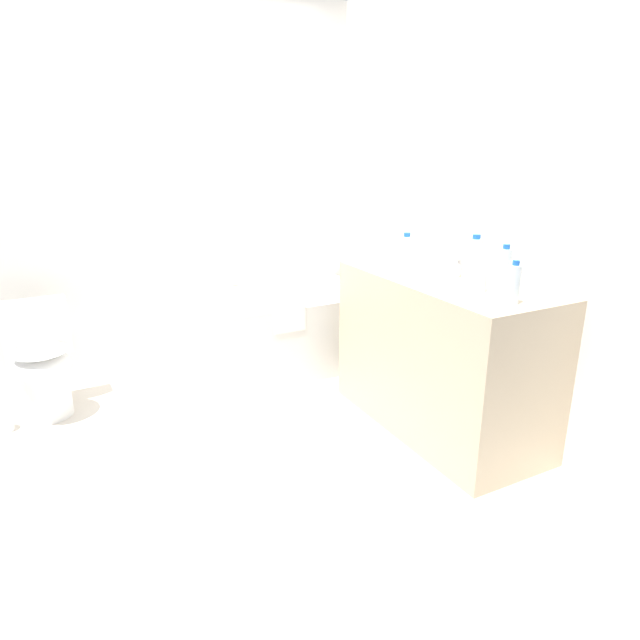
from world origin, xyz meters
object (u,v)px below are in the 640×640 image
(sink_faucet, at_px, (458,265))
(water_bottle_1, at_px, (514,284))
(bathtub, at_px, (257,332))
(toilet, at_px, (42,363))
(sink_basin, at_px, (434,270))
(water_bottle_3, at_px, (406,252))
(drinking_glass_0, at_px, (395,259))
(drinking_glass_1, at_px, (479,283))
(water_bottle_0, at_px, (474,262))
(toilet_paper_roll, at_px, (2,423))
(water_bottle_2, at_px, (504,271))

(sink_faucet, distance_m, water_bottle_1, 0.66)
(bathtub, relative_size, toilet, 2.39)
(water_bottle_1, bearing_deg, bathtub, 108.05)
(sink_basin, distance_m, water_bottle_1, 0.62)
(sink_faucet, relative_size, water_bottle_3, 0.74)
(drinking_glass_0, bearing_deg, drinking_glass_1, -87.81)
(toilet, height_order, drinking_glass_0, drinking_glass_0)
(bathtub, distance_m, water_bottle_3, 1.29)
(water_bottle_0, xyz_separation_m, drinking_glass_1, (-0.05, -0.09, -0.08))
(bathtub, height_order, sink_basin, bathtub)
(bathtub, xyz_separation_m, drinking_glass_1, (0.59, -1.51, 0.63))
(water_bottle_3, bearing_deg, sink_faucet, -41.28)
(water_bottle_1, relative_size, drinking_glass_0, 2.44)
(bathtub, xyz_separation_m, water_bottle_0, (0.64, -1.42, 0.71))
(drinking_glass_0, bearing_deg, bathtub, 123.76)
(water_bottle_1, height_order, drinking_glass_1, water_bottle_1)
(water_bottle_1, distance_m, drinking_glass_1, 0.24)
(drinking_glass_0, bearing_deg, toilet_paper_roll, 162.44)
(sink_faucet, relative_size, water_bottle_1, 0.77)
(water_bottle_2, bearing_deg, bathtub, 111.66)
(water_bottle_0, distance_m, drinking_glass_0, 0.59)
(toilet, height_order, water_bottle_1, water_bottle_1)
(drinking_glass_1, bearing_deg, toilet_paper_roll, 148.33)
(water_bottle_3, bearing_deg, water_bottle_2, -84.22)
(toilet, distance_m, water_bottle_2, 2.65)
(water_bottle_0, bearing_deg, sink_faucet, 61.83)
(sink_faucet, xyz_separation_m, water_bottle_0, (-0.15, -0.29, 0.09))
(water_bottle_1, bearing_deg, drinking_glass_0, 90.39)
(water_bottle_0, xyz_separation_m, water_bottle_1, (-0.07, -0.33, -0.03))
(water_bottle_3, height_order, drinking_glass_0, water_bottle_3)
(bathtub, bearing_deg, toilet_paper_roll, -174.56)
(water_bottle_1, relative_size, drinking_glass_1, 2.40)
(toilet, height_order, water_bottle_0, water_bottle_0)
(drinking_glass_0, distance_m, toilet_paper_roll, 2.44)
(water_bottle_1, height_order, toilet_paper_roll, water_bottle_1)
(sink_basin, height_order, water_bottle_0, water_bottle_0)
(sink_basin, xyz_separation_m, water_bottle_0, (0.01, -0.29, 0.10))
(toilet_paper_roll, bearing_deg, water_bottle_0, -29.32)
(sink_basin, distance_m, drinking_glass_0, 0.29)
(water_bottle_2, height_order, drinking_glass_0, water_bottle_2)
(bathtub, xyz_separation_m, water_bottle_1, (0.57, -1.75, 0.68))
(drinking_glass_1, bearing_deg, water_bottle_1, -94.73)
(water_bottle_0, height_order, drinking_glass_0, water_bottle_0)
(bathtub, relative_size, water_bottle_2, 6.81)
(sink_basin, xyz_separation_m, sink_faucet, (0.17, 0.00, 0.01))
(sink_basin, relative_size, water_bottle_1, 1.44)
(water_bottle_1, bearing_deg, toilet_paper_roll, 143.87)
(sink_basin, xyz_separation_m, water_bottle_3, (-0.05, 0.19, 0.07))
(water_bottle_2, relative_size, water_bottle_3, 1.18)
(water_bottle_3, relative_size, toilet_paper_roll, 1.87)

